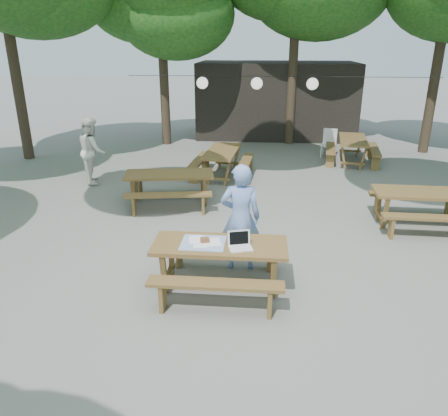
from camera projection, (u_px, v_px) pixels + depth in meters
name	position (u px, v px, depth m)	size (l,w,h in m)	color
ground	(258.00, 250.00, 7.96)	(80.00, 80.00, 0.00)	#63635E
pavilion	(276.00, 99.00, 17.17)	(6.00, 3.00, 2.80)	black
main_picnic_table	(220.00, 265.00, 6.60)	(2.00, 1.58, 0.75)	brown
picnic_table_nw	(170.00, 188.00, 10.05)	(2.12, 1.85, 0.75)	brown
picnic_table_ne	(423.00, 208.00, 8.83)	(2.02, 1.63, 0.75)	brown
picnic_table_far_w	(222.00, 163.00, 12.11)	(1.74, 2.06, 0.75)	brown
picnic_table_far_e	(352.00, 150.00, 13.52)	(1.82, 2.09, 0.75)	brown
woman	(240.00, 217.00, 7.05)	(0.65, 0.43, 1.79)	#7595D6
second_person	(93.00, 151.00, 11.46)	(0.84, 0.65, 1.73)	white
plastic_chair	(328.00, 149.00, 14.22)	(0.55, 0.55, 0.90)	white
laptop	(240.00, 243.00, 6.34)	(0.39, 0.34, 0.24)	white
tabletop_clutter	(203.00, 242.00, 6.49)	(0.66, 0.56, 0.08)	blue
paper_lanterns	(257.00, 83.00, 12.69)	(9.00, 0.34, 0.38)	black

